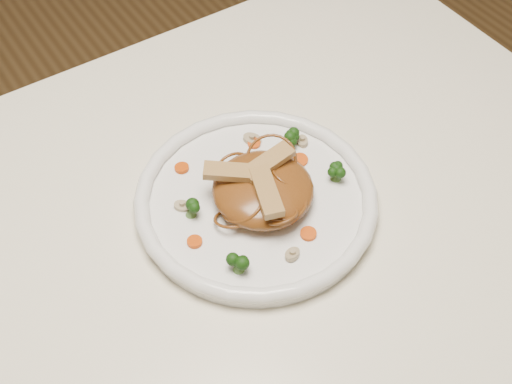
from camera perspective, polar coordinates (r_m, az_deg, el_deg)
table at (r=0.93m, az=-4.21°, el=-8.08°), size 1.20×0.80×0.75m
plate at (r=0.87m, az=0.00°, el=-0.92°), size 0.36×0.36×0.02m
noodle_mound at (r=0.85m, az=0.58°, el=0.24°), size 0.16×0.16×0.04m
chicken_a at (r=0.85m, az=1.00°, el=2.49°), size 0.07×0.03×0.01m
chicken_b at (r=0.84m, az=-1.96°, el=1.67°), size 0.07×0.06×0.01m
chicken_c at (r=0.82m, az=0.88°, el=0.04°), size 0.05×0.08×0.01m
broccoli_0 at (r=0.92m, az=2.86°, el=4.52°), size 0.03×0.03×0.03m
broccoli_1 at (r=0.84m, az=-5.51°, el=-1.23°), size 0.03×0.03×0.03m
broccoli_2 at (r=0.79m, az=-1.48°, el=-5.91°), size 0.03×0.03×0.03m
broccoli_3 at (r=0.89m, az=6.75°, el=1.75°), size 0.03×0.03×0.03m
carrot_0 at (r=0.93m, az=-0.16°, el=4.07°), size 0.02×0.02×0.00m
carrot_1 at (r=0.83m, az=-5.14°, el=-4.15°), size 0.02×0.02×0.00m
carrot_2 at (r=0.91m, az=3.70°, el=2.69°), size 0.02×0.02×0.00m
carrot_3 at (r=0.90m, az=-6.21°, el=2.01°), size 0.02×0.02×0.00m
carrot_4 at (r=0.83m, az=4.39°, el=-3.49°), size 0.03×0.03×0.00m
mushroom_0 at (r=0.81m, az=3.05°, el=-5.21°), size 0.03×0.03×0.01m
mushroom_1 at (r=0.93m, az=3.89°, el=4.24°), size 0.03×0.03×0.01m
mushroom_2 at (r=0.86m, az=-6.16°, el=-1.18°), size 0.03×0.03×0.01m
mushroom_3 at (r=0.93m, az=-0.32°, el=4.43°), size 0.04×0.04×0.01m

